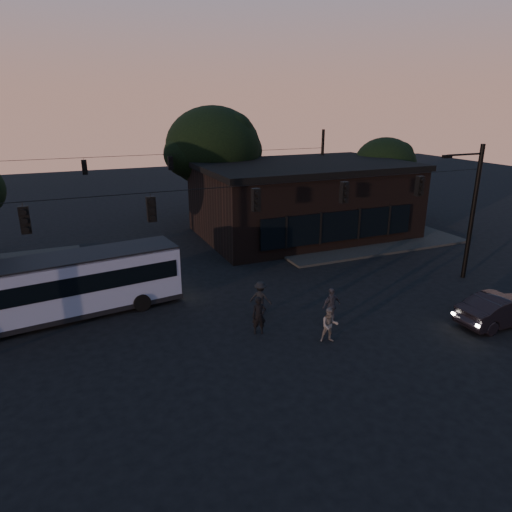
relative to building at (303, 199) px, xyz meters
name	(u,v)px	position (x,y,z in m)	size (l,w,h in m)	color
ground	(296,358)	(-9.00, -15.97, -2.71)	(120.00, 120.00, 0.00)	black
sidewalk_far_right	(349,235)	(3.00, -1.97, -2.63)	(14.00, 10.00, 0.15)	black
building	(303,199)	(0.00, 0.00, 0.00)	(15.40, 10.41, 5.40)	black
tree_behind	(213,147)	(-5.00, 6.03, 3.48)	(7.60, 7.60, 9.43)	black
tree_right	(385,164)	(9.00, 2.03, 1.93)	(5.20, 5.20, 6.86)	black
signal_rig_near	(256,225)	(-9.00, -11.97, 1.74)	(26.24, 0.30, 7.50)	black
signal_rig_far	(171,179)	(-9.00, 4.03, 1.50)	(26.24, 0.30, 7.50)	black
bus	(67,284)	(-16.98, -8.45, -1.07)	(10.58, 3.71, 2.91)	gray
car	(501,309)	(0.87, -17.01, -1.99)	(1.51, 4.34, 1.43)	black
pedestrian_a	(259,316)	(-9.52, -13.52, -1.87)	(0.61, 0.40, 1.68)	black
pedestrian_b	(330,325)	(-7.12, -15.35, -1.95)	(0.74, 0.58, 1.52)	#524D4B
pedestrian_c	(331,305)	(-6.11, -13.87, -1.87)	(0.99, 0.41, 1.69)	#24242C
pedestrian_d	(261,298)	(-8.69, -11.79, -1.88)	(1.07, 0.61, 1.65)	black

